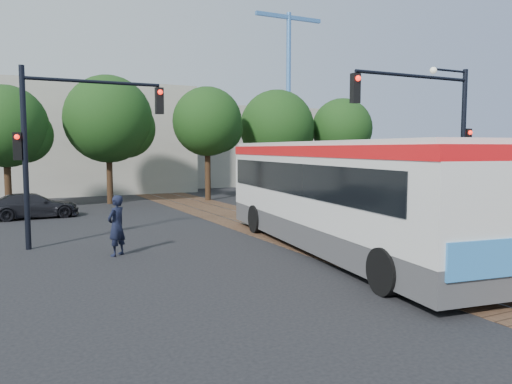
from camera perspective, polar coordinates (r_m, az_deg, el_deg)
ground at (r=17.51m, az=9.10°, el=-6.03°), size 120.00×120.00×0.00m
trackbed at (r=20.83m, az=2.64°, el=-4.19°), size 3.60×40.00×0.02m
tree_row at (r=32.41m, az=-6.33°, el=7.66°), size 26.40×5.60×7.67m
warehouses at (r=43.72m, az=-14.14°, el=5.48°), size 40.00×13.00×8.00m
crane at (r=56.05m, az=3.73°, el=12.73°), size 8.00×0.50×18.00m
city_bus at (r=16.30m, az=9.13°, el=0.17°), size 4.54×13.50×3.55m
traffic_island at (r=20.01m, az=21.95°, el=-3.99°), size 2.20×5.20×1.13m
signal_pole_main at (r=19.16m, az=20.22°, el=7.17°), size 5.49×0.46×6.00m
signal_pole_left at (r=18.00m, az=-21.36°, el=6.36°), size 4.99×0.34×6.00m
officer at (r=16.08m, az=-15.66°, el=-3.71°), size 0.82×0.79×1.89m
parked_car at (r=26.14m, az=-24.17°, el=-1.43°), size 4.26×1.97×1.21m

